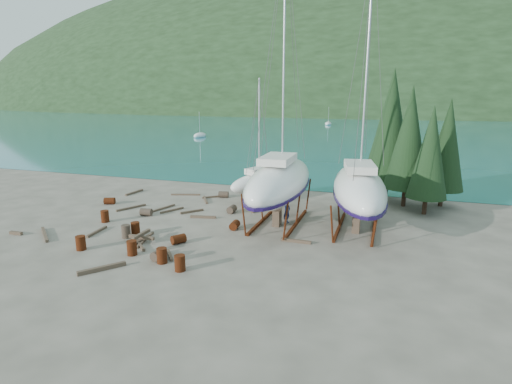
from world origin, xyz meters
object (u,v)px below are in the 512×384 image
(large_sailboat_near, at_px, (280,181))
(large_sailboat_far, at_px, (359,188))
(worker, at_px, (287,211))
(small_sailboat_shore, at_px, (258,182))

(large_sailboat_near, distance_m, large_sailboat_far, 5.54)
(large_sailboat_near, height_order, worker, large_sailboat_near)
(small_sailboat_shore, xyz_separation_m, worker, (3.97, -5.34, -0.85))
(large_sailboat_far, bearing_deg, worker, 171.63)
(large_sailboat_near, distance_m, worker, 2.35)
(large_sailboat_near, relative_size, small_sailboat_shore, 1.86)
(large_sailboat_far, height_order, worker, large_sailboat_far)
(large_sailboat_near, bearing_deg, worker, 19.41)
(large_sailboat_near, bearing_deg, large_sailboat_far, 1.65)
(large_sailboat_near, height_order, small_sailboat_shore, large_sailboat_near)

